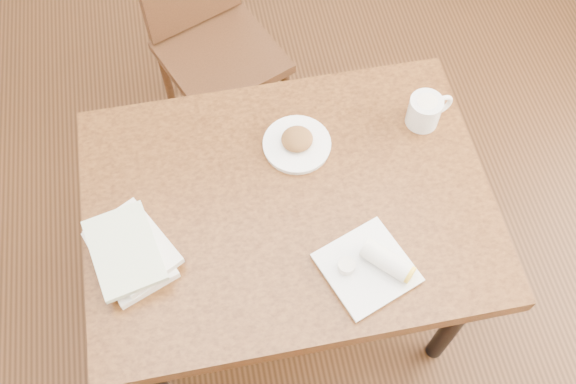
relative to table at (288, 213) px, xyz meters
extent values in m
cube|color=#472814|center=(0.00, 0.00, -0.67)|extent=(4.00, 5.00, 0.01)
cube|color=brown|center=(0.00, 0.00, 0.05)|extent=(1.18, 0.87, 0.06)
cylinder|color=black|center=(-0.49, -0.34, -0.32)|extent=(0.06, 0.06, 0.69)
cylinder|color=black|center=(0.49, -0.34, -0.32)|extent=(0.06, 0.06, 0.69)
cylinder|color=black|center=(-0.49, 0.34, -0.32)|extent=(0.06, 0.06, 0.69)
cylinder|color=black|center=(0.49, 0.34, -0.32)|extent=(0.06, 0.06, 0.69)
cylinder|color=#452613|center=(-0.01, 1.06, -0.44)|extent=(0.04, 0.04, 0.45)
cylinder|color=#452613|center=(-0.34, 0.92, -0.44)|extent=(0.04, 0.04, 0.45)
cylinder|color=#452613|center=(0.13, 0.73, -0.44)|extent=(0.04, 0.04, 0.45)
cylinder|color=#452613|center=(-0.20, 0.59, -0.44)|extent=(0.04, 0.04, 0.45)
cube|color=#452613|center=(-0.10, 0.82, -0.20)|extent=(0.55, 0.55, 0.04)
cylinder|color=white|center=(0.06, 0.18, 0.09)|extent=(0.20, 0.20, 0.01)
cylinder|color=white|center=(0.06, 0.18, 0.10)|extent=(0.21, 0.21, 0.01)
ellipsoid|color=#B27538|center=(0.06, 0.18, 0.12)|extent=(0.11, 0.11, 0.05)
cylinder|color=white|center=(0.46, 0.20, 0.13)|extent=(0.10, 0.10, 0.10)
torus|color=white|center=(0.52, 0.21, 0.13)|extent=(0.08, 0.03, 0.08)
cylinder|color=tan|center=(0.46, 0.20, 0.18)|extent=(0.09, 0.09, 0.01)
cylinder|color=#F2E5CC|center=(0.46, 0.20, 0.18)|extent=(0.06, 0.06, 0.00)
cube|color=white|center=(0.17, -0.25, 0.09)|extent=(0.28, 0.28, 0.01)
cube|color=white|center=(0.17, -0.25, 0.10)|extent=(0.29, 0.29, 0.01)
cylinder|color=white|center=(0.22, -0.26, 0.13)|extent=(0.14, 0.14, 0.06)
cylinder|color=yellow|center=(0.27, -0.31, 0.13)|extent=(0.05, 0.05, 0.05)
cylinder|color=silver|center=(0.11, -0.25, 0.11)|extent=(0.05, 0.05, 0.03)
cylinder|color=red|center=(0.11, -0.25, 0.12)|extent=(0.04, 0.04, 0.01)
cube|color=white|center=(-0.46, -0.09, 0.10)|extent=(0.26, 0.30, 0.03)
cube|color=silver|center=(-0.45, -0.08, 0.12)|extent=(0.27, 0.30, 0.02)
cube|color=#9CB679|center=(-0.47, -0.10, 0.14)|extent=(0.22, 0.28, 0.02)
camera|label=1|loc=(-0.17, -0.87, 1.72)|focal=40.00mm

